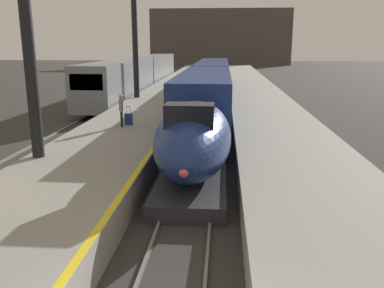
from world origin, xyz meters
The scene contains 13 objects.
platform_left centered at (-4.05, 24.75, 0.53)m, with size 4.80×110.00×1.05m, color gray.
platform_right centered at (4.05, 24.75, 0.53)m, with size 4.80×110.00×1.05m, color gray.
platform_left_safety_stripe centered at (-1.77, 24.75, 1.05)m, with size 0.20×107.80×0.01m, color yellow.
rail_main_left centered at (-0.75, 27.50, 0.06)m, with size 0.08×110.00×0.12m, color slate.
rail_main_right centered at (0.75, 27.50, 0.06)m, with size 0.08×110.00×0.12m, color slate.
rail_secondary_left centered at (-8.85, 27.50, 0.06)m, with size 0.08×110.00×0.12m, color slate.
rail_secondary_right centered at (-7.35, 27.50, 0.06)m, with size 0.08×110.00×0.12m, color slate.
highspeed_train_main centered at (0.00, 24.77, 1.92)m, with size 2.92×38.89×3.60m.
regional_train_adjacent centered at (-8.10, 39.77, 2.13)m, with size 2.85×36.60×3.80m.
station_column_far centered at (-5.90, 27.25, 6.45)m, with size 4.00×0.68×8.94m.
passenger_near_edge centered at (-4.15, 15.32, 2.04)m, with size 0.29×0.56×1.69m.
rolling_suitcase centered at (-3.92, 15.85, 1.35)m, with size 0.40×0.22×0.98m.
terminus_back_wall centered at (0.00, 102.00, 7.00)m, with size 36.00×2.00×14.00m, color #4C4742.
Camera 1 is at (1.08, -4.97, 5.21)m, focal length 37.85 mm.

